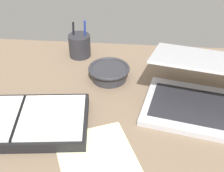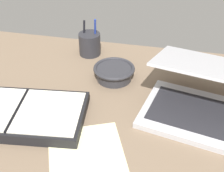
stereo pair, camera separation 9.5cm
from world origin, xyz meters
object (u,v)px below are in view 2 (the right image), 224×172
object	(u,v)px
bowl	(114,72)
planner	(19,114)
laptop	(208,99)
scissors	(31,136)
pen_cup	(90,44)

from	to	relation	value
bowl	planner	bearing A→B (deg)	-131.37
laptop	scissors	world-z (taller)	laptop
bowl	planner	distance (cm)	35.54
planner	scissors	world-z (taller)	planner
laptop	bowl	bearing A→B (deg)	169.92
laptop	planner	size ratio (longest dim) A/B	1.00
pen_cup	scissors	xyz separation A→B (cm)	(-3.54, -48.55, -4.14)
laptop	scissors	size ratio (longest dim) A/B	3.04
bowl	scissors	world-z (taller)	bowl
bowl	planner	size ratio (longest dim) A/B	0.35
pen_cup	scissors	world-z (taller)	pen_cup
pen_cup	planner	size ratio (longest dim) A/B	0.36
planner	pen_cup	bearing A→B (deg)	69.55
laptop	planner	distance (cm)	56.46
laptop	planner	world-z (taller)	laptop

